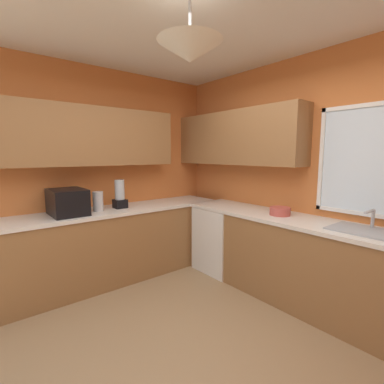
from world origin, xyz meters
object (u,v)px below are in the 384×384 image
Objects in this scene: blender_appliance at (120,195)px; bowl at (280,211)px; sink_assembly at (366,230)px; microwave at (68,202)px; kettle at (98,201)px; dishwasher at (222,239)px.

bowl is at bearing 38.42° from blender_appliance.
sink_assembly is at bearing 26.97° from blender_appliance.
microwave is 2.13× the size of bowl.
blender_appliance reaches higher than bowl.
kettle is at bearing -147.59° from sink_assembly.
dishwasher is 1.80m from sink_assembly.
sink_assembly reaches higher than bowl.
kettle reaches higher than bowl.
dishwasher is 1.71m from kettle.
dishwasher is at bearing 60.81° from blender_appliance.
bowl is (1.51, 1.50, -0.07)m from kettle.
dishwasher is 2.40× the size of blender_appliance.
bowl is at bearing -179.55° from sink_assembly.
microwave is 2.03× the size of kettle.
dishwasher is at bearing 66.49° from kettle.
sink_assembly is (1.73, 0.04, 0.49)m from dishwasher.
kettle is 0.66× the size of blender_appliance.
microwave is 0.85× the size of sink_assembly.
blender_appliance is (-1.53, -1.21, 0.12)m from bowl.
blender_appliance reaches higher than sink_assembly.
bowl is 1.95m from blender_appliance.
blender_appliance reaches higher than microwave.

